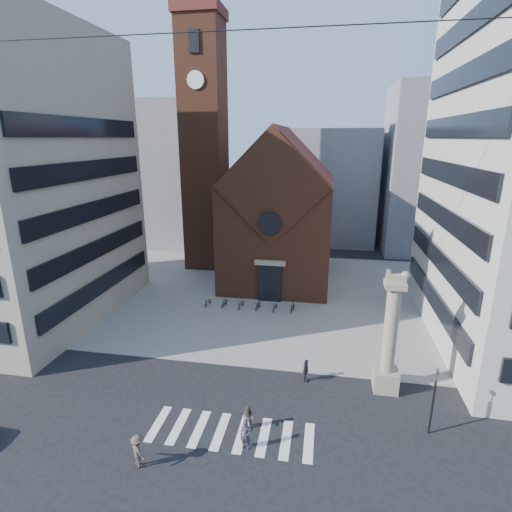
# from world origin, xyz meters

# --- Properties ---
(ground) EXTENTS (120.00, 120.00, 0.00)m
(ground) POSITION_xyz_m (0.00, 0.00, 0.00)
(ground) COLOR black
(ground) RESTS_ON ground
(piazza) EXTENTS (46.00, 30.00, 0.05)m
(piazza) POSITION_xyz_m (0.00, 19.00, 0.03)
(piazza) COLOR gray
(piazza) RESTS_ON ground
(zebra_crossing) EXTENTS (10.20, 3.20, 0.01)m
(zebra_crossing) POSITION_xyz_m (0.55, -3.00, 0.01)
(zebra_crossing) COLOR white
(zebra_crossing) RESTS_ON ground
(church) EXTENTS (12.00, 16.65, 18.00)m
(church) POSITION_xyz_m (0.00, 25.04, 7.98)
(church) COLOR brown
(church) RESTS_ON ground
(campanile) EXTENTS (5.50, 5.50, 31.20)m
(campanile) POSITION_xyz_m (-10.00, 28.00, 15.74)
(campanile) COLOR brown
(campanile) RESTS_ON ground
(bg_block_left) EXTENTS (16.00, 14.00, 22.00)m
(bg_block_left) POSITION_xyz_m (-20.00, 40.00, 11.00)
(bg_block_left) COLOR gray
(bg_block_left) RESTS_ON ground
(bg_block_mid) EXTENTS (14.00, 12.00, 18.00)m
(bg_block_mid) POSITION_xyz_m (6.00, 45.00, 9.00)
(bg_block_mid) COLOR gray
(bg_block_mid) RESTS_ON ground
(bg_block_right) EXTENTS (16.00, 14.00, 24.00)m
(bg_block_right) POSITION_xyz_m (22.00, 42.00, 12.00)
(bg_block_right) COLOR gray
(bg_block_right) RESTS_ON ground
(lion_column) EXTENTS (1.63, 1.60, 8.68)m
(lion_column) POSITION_xyz_m (10.01, 3.00, 3.46)
(lion_column) COLOR gray
(lion_column) RESTS_ON ground
(traffic_light) EXTENTS (0.13, 0.16, 4.30)m
(traffic_light) POSITION_xyz_m (12.00, -1.00, 2.29)
(traffic_light) COLOR black
(traffic_light) RESTS_ON ground
(pedestrian_0) EXTENTS (0.65, 0.45, 1.73)m
(pedestrian_0) POSITION_xyz_m (1.64, -4.04, 0.87)
(pedestrian_0) COLOR #332C3D
(pedestrian_0) RESTS_ON ground
(pedestrian_1) EXTENTS (0.89, 0.79, 1.52)m
(pedestrian_1) POSITION_xyz_m (1.48, -2.50, 0.76)
(pedestrian_1) COLOR #524941
(pedestrian_1) RESTS_ON ground
(pedestrian_2) EXTENTS (0.57, 1.05, 1.70)m
(pedestrian_2) POSITION_xyz_m (4.56, 3.00, 0.85)
(pedestrian_2) COLOR #24232A
(pedestrian_2) RESTS_ON ground
(pedestrian_3) EXTENTS (1.41, 1.28, 1.90)m
(pedestrian_3) POSITION_xyz_m (-3.65, -6.24, 0.95)
(pedestrian_3) COLOR #4F3D35
(pedestrian_3) RESTS_ON ground
(scooter_0) EXTENTS (0.79, 1.61, 0.81)m
(scooter_0) POSITION_xyz_m (-6.07, 14.53, 0.46)
(scooter_0) COLOR black
(scooter_0) RESTS_ON piazza
(scooter_1) EXTENTS (0.66, 1.55, 0.90)m
(scooter_1) POSITION_xyz_m (-4.33, 14.53, 0.50)
(scooter_1) COLOR black
(scooter_1) RESTS_ON piazza
(scooter_2) EXTENTS (0.79, 1.61, 0.81)m
(scooter_2) POSITION_xyz_m (-2.60, 14.53, 0.46)
(scooter_2) COLOR black
(scooter_2) RESTS_ON piazza
(scooter_3) EXTENTS (0.66, 1.55, 0.90)m
(scooter_3) POSITION_xyz_m (-0.86, 14.53, 0.50)
(scooter_3) COLOR black
(scooter_3) RESTS_ON piazza
(scooter_4) EXTENTS (0.79, 1.61, 0.81)m
(scooter_4) POSITION_xyz_m (0.88, 14.53, 0.46)
(scooter_4) COLOR black
(scooter_4) RESTS_ON piazza
(scooter_5) EXTENTS (0.66, 1.55, 0.90)m
(scooter_5) POSITION_xyz_m (2.62, 14.53, 0.50)
(scooter_5) COLOR black
(scooter_5) RESTS_ON piazza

